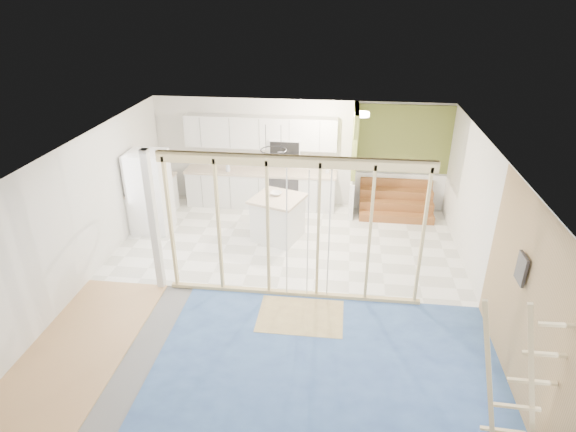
# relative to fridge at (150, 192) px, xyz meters

# --- Properties ---
(room) EXTENTS (7.01, 8.01, 2.61)m
(room) POSITION_rel_fridge_xyz_m (3.05, -2.14, 0.39)
(room) COLOR slate
(room) RESTS_ON ground
(floor_overlays) EXTENTS (7.00, 8.00, 0.03)m
(floor_overlays) POSITION_rel_fridge_xyz_m (3.12, -2.08, -0.90)
(floor_overlays) COLOR white
(floor_overlays) RESTS_ON room
(stud_frame) EXTENTS (4.66, 0.14, 2.60)m
(stud_frame) POSITION_rel_fridge_xyz_m (2.83, -2.14, 0.67)
(stud_frame) COLOR #D2C380
(stud_frame) RESTS_ON room
(base_cabinets) EXTENTS (4.45, 2.24, 0.93)m
(base_cabinets) POSITION_rel_fridge_xyz_m (1.44, 1.22, -0.44)
(base_cabinets) COLOR silver
(base_cabinets) RESTS_ON room
(upper_cabinets) EXTENTS (3.60, 0.41, 0.85)m
(upper_cabinets) POSITION_rel_fridge_xyz_m (2.21, 1.67, 0.91)
(upper_cabinets) COLOR silver
(upper_cabinets) RESTS_ON room
(green_partition) EXTENTS (2.25, 1.51, 2.60)m
(green_partition) POSITION_rel_fridge_xyz_m (5.09, 1.51, 0.04)
(green_partition) COLOR olive
(green_partition) RESTS_ON room
(pot_rack) EXTENTS (0.52, 0.52, 0.72)m
(pot_rack) POSITION_rel_fridge_xyz_m (2.74, -0.25, 1.09)
(pot_rack) COLOR black
(pot_rack) RESTS_ON room
(sheathing_panel) EXTENTS (0.02, 4.00, 2.60)m
(sheathing_panel) POSITION_rel_fridge_xyz_m (6.53, -4.14, 0.39)
(sheathing_panel) COLOR tan
(sheathing_panel) RESTS_ON room
(electrical_panel) EXTENTS (0.04, 0.30, 0.40)m
(electrical_panel) POSITION_rel_fridge_xyz_m (6.48, -3.54, 0.74)
(electrical_panel) COLOR #36363B
(electrical_panel) RESTS_ON room
(ceiling_light) EXTENTS (0.32, 0.32, 0.08)m
(ceiling_light) POSITION_rel_fridge_xyz_m (4.45, 0.86, 1.63)
(ceiling_light) COLOR #FFEABF
(ceiling_light) RESTS_ON room
(fridge) EXTENTS (0.80, 0.77, 1.82)m
(fridge) POSITION_rel_fridge_xyz_m (0.00, 0.00, 0.00)
(fridge) COLOR white
(fridge) RESTS_ON room
(island) EXTENTS (1.25, 1.25, 0.96)m
(island) POSITION_rel_fridge_xyz_m (2.79, -0.06, -0.43)
(island) COLOR white
(island) RESTS_ON room
(bowl) EXTENTS (0.29, 0.29, 0.06)m
(bowl) POSITION_rel_fridge_xyz_m (2.74, 0.07, 0.08)
(bowl) COLOR silver
(bowl) RESTS_ON island
(soap_bottle_a) EXTENTS (0.15, 0.15, 0.30)m
(soap_bottle_a) POSITION_rel_fridge_xyz_m (1.38, 1.44, 0.17)
(soap_bottle_a) COLOR silver
(soap_bottle_a) RESTS_ON base_cabinets
(soap_bottle_b) EXTENTS (0.10, 0.10, 0.18)m
(soap_bottle_b) POSITION_rel_fridge_xyz_m (3.75, 1.60, 0.11)
(soap_bottle_b) COLOR silver
(soap_bottle_b) RESTS_ON base_cabinets
(ladder) EXTENTS (1.09, 0.16, 2.03)m
(ladder) POSITION_rel_fridge_xyz_m (6.12, -4.94, 0.13)
(ladder) COLOR beige
(ladder) RESTS_ON room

